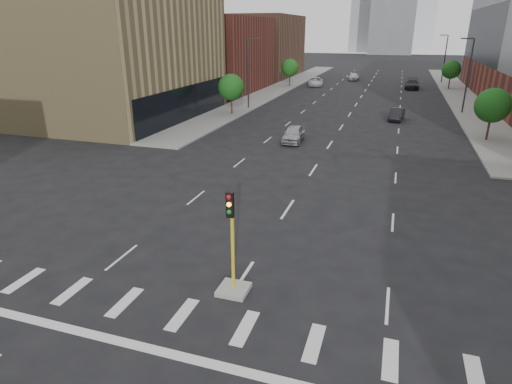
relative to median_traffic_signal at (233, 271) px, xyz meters
The scene contains 18 objects.
sidewalk_left_far 66.75m from the median_traffic_signal, 102.99° to the left, with size 5.00×92.00×0.15m, color gray.
sidewalk_right_far 66.75m from the median_traffic_signal, 77.01° to the left, with size 5.00×92.00×0.15m, color gray.
building_left_mid 41.90m from the median_traffic_signal, 131.55° to the left, with size 20.00×24.00×14.00m, color tan.
building_left_far_a 63.52m from the median_traffic_signal, 115.74° to the left, with size 20.00×22.00×12.00m, color brown.
building_left_far_b 87.64m from the median_traffic_signal, 108.32° to the left, with size 20.00×24.00×13.00m, color brown.
median_traffic_signal is the anchor object (origin of this frame).
streetlight_right_a 48.12m from the median_traffic_signal, 73.76° to the left, with size 1.60×0.22×9.07m.
streetlight_right_b 82.23m from the median_traffic_signal, 80.60° to the left, with size 1.60×0.22×9.07m.
streetlight_left 43.36m from the median_traffic_signal, 108.10° to the left, with size 1.60×0.22×9.07m.
tree_left_near 38.73m from the median_traffic_signal, 111.23° to the left, with size 3.20×3.20×4.85m.
tree_left_far 67.54m from the median_traffic_signal, 101.97° to the left, with size 3.20×3.20×4.85m.
tree_right_near 34.13m from the median_traffic_signal, 65.72° to the left, with size 3.20×3.20×4.85m.
tree_right_far 72.44m from the median_traffic_signal, 78.85° to the left, with size 3.20×3.20×4.85m.
car_near_left 25.37m from the median_traffic_signal, 97.92° to the left, with size 1.79×4.44×1.51m, color #A5A5AA.
car_mid_right 39.39m from the median_traffic_signal, 81.79° to the left, with size 1.47×4.20×1.38m, color black.
car_far_left 69.17m from the median_traffic_signal, 97.92° to the left, with size 2.60×5.64×1.57m, color silver.
car_deep_right 69.93m from the median_traffic_signal, 83.66° to the left, with size 2.38×5.86×1.70m, color black.
car_distant 80.47m from the median_traffic_signal, 92.60° to the left, with size 1.86×4.63×1.58m, color silver.
Camera 1 is at (5.47, -4.81, 9.99)m, focal length 30.00 mm.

